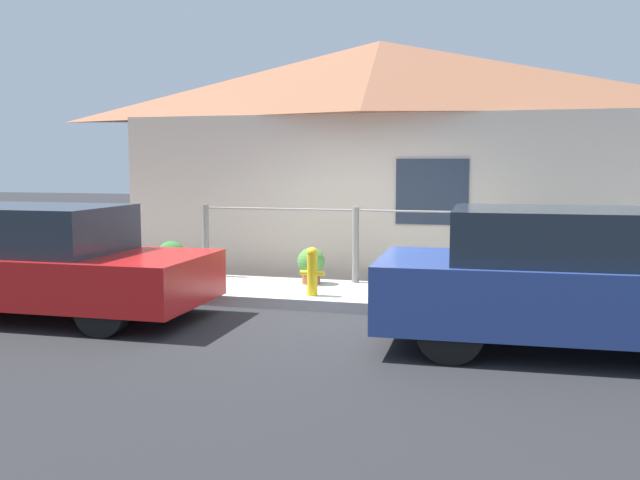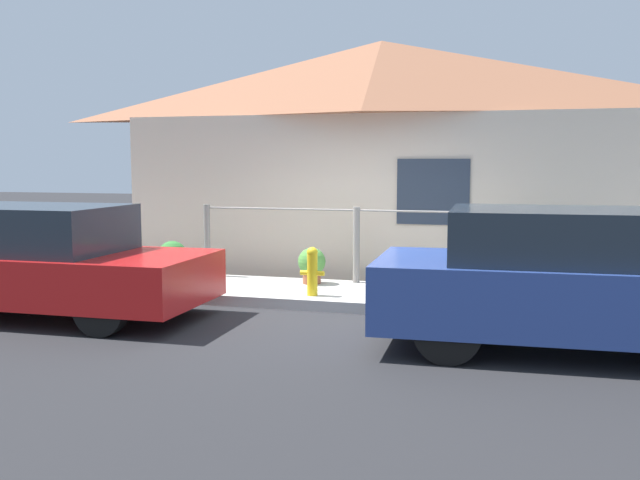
{
  "view_description": "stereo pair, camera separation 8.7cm",
  "coord_description": "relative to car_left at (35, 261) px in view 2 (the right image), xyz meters",
  "views": [
    {
      "loc": [
        2.24,
        -8.7,
        1.92
      ],
      "look_at": [
        -0.21,
        0.3,
        0.9
      ],
      "focal_mm": 40.0,
      "sensor_mm": 36.0,
      "label": 1
    },
    {
      "loc": [
        2.32,
        -8.68,
        1.92
      ],
      "look_at": [
        -0.21,
        0.3,
        0.9
      ],
      "focal_mm": 40.0,
      "sensor_mm": 36.0,
      "label": 2
    }
  ],
  "objects": [
    {
      "name": "car_left",
      "position": [
        0.0,
        0.0,
        0.0
      ],
      "size": [
        4.31,
        1.8,
        1.39
      ],
      "rotation": [
        0.0,
        0.0,
        0.01
      ],
      "color": "red",
      "rests_on": "ground_plane"
    },
    {
      "name": "fire_hydrant",
      "position": [
        3.17,
        1.5,
        -0.2
      ],
      "size": [
        0.33,
        0.15,
        0.65
      ],
      "color": "yellow",
      "rests_on": "sidewalk"
    },
    {
      "name": "car_right",
      "position": [
        6.39,
        -0.0,
        0.04
      ],
      "size": [
        4.16,
        1.87,
        1.45
      ],
      "rotation": [
        0.0,
        0.0,
        0.04
      ],
      "color": "#2D4793",
      "rests_on": "ground_plane"
    },
    {
      "name": "potted_plant_by_fence",
      "position": [
        0.81,
        2.09,
        -0.19
      ],
      "size": [
        0.44,
        0.44,
        0.6
      ],
      "color": "slate",
      "rests_on": "sidewalk"
    },
    {
      "name": "fence",
      "position": [
        3.5,
        2.68,
        0.07
      ],
      "size": [
        4.9,
        0.1,
        1.12
      ],
      "color": "gray",
      "rests_on": "sidewalk"
    },
    {
      "name": "ground_plane",
      "position": [
        3.5,
        1.16,
        -0.69
      ],
      "size": [
        60.0,
        60.0,
        0.0
      ],
      "primitive_type": "plane",
      "color": "#262628"
    },
    {
      "name": "potted_plant_corner",
      "position": [
        6.1,
        2.46,
        -0.18
      ],
      "size": [
        0.53,
        0.53,
        0.65
      ],
      "color": "#9E5638",
      "rests_on": "sidewalk"
    },
    {
      "name": "house",
      "position": [
        3.51,
        4.39,
        2.42
      ],
      "size": [
        8.65,
        2.23,
        3.94
      ],
      "color": "beige",
      "rests_on": "ground_plane"
    },
    {
      "name": "potted_plant_near_hydrant",
      "position": [
        2.9,
        2.4,
        -0.26
      ],
      "size": [
        0.41,
        0.41,
        0.53
      ],
      "color": "#9E5638",
      "rests_on": "sidewalk"
    },
    {
      "name": "sidewalk",
      "position": [
        3.5,
        2.0,
        -0.62
      ],
      "size": [
        24.0,
        1.67,
        0.14
      ],
      "color": "#B2AFA8",
      "rests_on": "ground_plane"
    }
  ]
}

